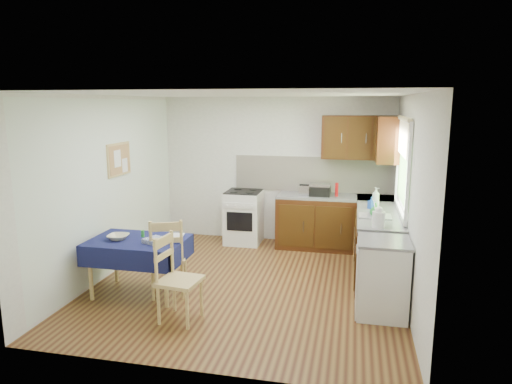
% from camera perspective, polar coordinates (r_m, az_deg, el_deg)
% --- Properties ---
extents(floor, '(4.20, 4.20, 0.00)m').
position_cam_1_polar(floor, '(6.27, -0.98, -11.38)').
color(floor, '#462412').
rests_on(floor, ground).
extents(ceiling, '(4.00, 4.20, 0.02)m').
position_cam_1_polar(ceiling, '(5.80, -1.06, 12.12)').
color(ceiling, white).
rests_on(ceiling, wall_back).
extents(wall_back, '(4.00, 0.02, 2.50)m').
position_cam_1_polar(wall_back, '(7.94, 2.47, 2.76)').
color(wall_back, silver).
rests_on(wall_back, ground).
extents(wall_front, '(4.00, 0.02, 2.50)m').
position_cam_1_polar(wall_front, '(3.95, -8.05, -5.84)').
color(wall_front, silver).
rests_on(wall_front, ground).
extents(wall_left, '(0.02, 4.20, 2.50)m').
position_cam_1_polar(wall_left, '(6.65, -18.04, 0.61)').
color(wall_left, silver).
rests_on(wall_left, ground).
extents(wall_right, '(0.02, 4.20, 2.50)m').
position_cam_1_polar(wall_right, '(5.79, 18.62, -0.90)').
color(wall_right, silver).
rests_on(wall_right, ground).
extents(base_cabinets, '(1.90, 2.30, 0.86)m').
position_cam_1_polar(base_cabinets, '(7.17, 12.02, -5.08)').
color(base_cabinets, '#331508').
rests_on(base_cabinets, ground).
extents(worktop_back, '(1.90, 0.60, 0.04)m').
position_cam_1_polar(worktop_back, '(7.60, 9.88, -0.60)').
color(worktop_back, slate).
rests_on(worktop_back, base_cabinets).
extents(worktop_right, '(0.60, 1.70, 0.04)m').
position_cam_1_polar(worktop_right, '(6.48, 15.18, -2.84)').
color(worktop_right, slate).
rests_on(worktop_right, base_cabinets).
extents(worktop_corner, '(0.60, 0.60, 0.04)m').
position_cam_1_polar(worktop_corner, '(7.60, 14.78, -0.80)').
color(worktop_corner, slate).
rests_on(worktop_corner, base_cabinets).
extents(splashback, '(2.70, 0.02, 0.60)m').
position_cam_1_polar(splashback, '(7.85, 7.13, 2.22)').
color(splashback, white).
rests_on(splashback, wall_back).
extents(upper_cabinets, '(1.20, 0.85, 0.70)m').
position_cam_1_polar(upper_cabinets, '(7.46, 13.79, 6.57)').
color(upper_cabinets, '#331508').
rests_on(upper_cabinets, wall_back).
extents(stove, '(0.60, 0.61, 0.92)m').
position_cam_1_polar(stove, '(7.90, -1.54, -3.12)').
color(stove, white).
rests_on(stove, ground).
extents(window, '(0.04, 1.48, 1.26)m').
position_cam_1_polar(window, '(6.42, 17.93, 3.88)').
color(window, '#2E5121').
rests_on(window, wall_right).
extents(fridge, '(0.58, 0.60, 0.89)m').
position_cam_1_polar(fridge, '(5.46, 15.53, -10.28)').
color(fridge, white).
rests_on(fridge, ground).
extents(corkboard, '(0.04, 0.62, 0.47)m').
position_cam_1_polar(corkboard, '(6.84, -16.74, 3.93)').
color(corkboard, tan).
rests_on(corkboard, wall_left).
extents(dining_table, '(1.19, 0.81, 0.72)m').
position_cam_1_polar(dining_table, '(5.94, -14.54, -6.74)').
color(dining_table, '#0F143E').
rests_on(dining_table, ground).
extents(chair_far, '(0.58, 0.58, 1.01)m').
position_cam_1_polar(chair_far, '(5.84, -11.07, -7.72)').
color(chair_far, tan).
rests_on(chair_far, ground).
extents(chair_near, '(0.48, 0.48, 0.97)m').
position_cam_1_polar(chair_near, '(5.20, -10.02, -10.28)').
color(chair_near, tan).
rests_on(chair_near, ground).
extents(toaster, '(0.24, 0.15, 0.18)m').
position_cam_1_polar(toaster, '(7.56, 6.22, 0.24)').
color(toaster, '#B1B2B6').
rests_on(toaster, worktop_back).
extents(sandwich_press, '(0.33, 0.29, 0.19)m').
position_cam_1_polar(sandwich_press, '(7.54, 7.99, 0.27)').
color(sandwich_press, black).
rests_on(sandwich_press, worktop_back).
extents(sauce_bottle, '(0.05, 0.05, 0.23)m').
position_cam_1_polar(sauce_bottle, '(7.50, 10.05, 0.28)').
color(sauce_bottle, red).
rests_on(sauce_bottle, worktop_back).
extents(yellow_packet, '(0.14, 0.11, 0.18)m').
position_cam_1_polar(yellow_packet, '(7.67, 8.67, 0.37)').
color(yellow_packet, yellow).
rests_on(yellow_packet, worktop_back).
extents(dish_rack, '(0.42, 0.32, 0.20)m').
position_cam_1_polar(dish_rack, '(6.28, 14.66, -2.83)').
color(dish_rack, '#939399').
rests_on(dish_rack, worktop_right).
extents(kettle, '(0.15, 0.15, 0.26)m').
position_cam_1_polar(kettle, '(5.76, 15.08, -3.16)').
color(kettle, white).
rests_on(kettle, worktop_right).
extents(cup, '(0.11, 0.11, 0.09)m').
position_cam_1_polar(cup, '(7.53, 14.76, -0.41)').
color(cup, white).
rests_on(cup, worktop_back).
extents(soap_bottle_a, '(0.16, 0.16, 0.29)m').
position_cam_1_polar(soap_bottle_a, '(6.87, 14.74, -0.64)').
color(soap_bottle_a, white).
rests_on(soap_bottle_a, worktop_right).
extents(soap_bottle_b, '(0.11, 0.11, 0.17)m').
position_cam_1_polar(soap_bottle_b, '(6.75, 14.21, -1.32)').
color(soap_bottle_b, blue).
rests_on(soap_bottle_b, worktop_right).
extents(soap_bottle_c, '(0.17, 0.17, 0.18)m').
position_cam_1_polar(soap_bottle_c, '(6.30, 14.68, -2.16)').
color(soap_bottle_c, '#268B34').
rests_on(soap_bottle_c, worktop_right).
extents(plate_bowl, '(0.27, 0.27, 0.06)m').
position_cam_1_polar(plate_bowl, '(5.97, -16.84, -5.41)').
color(plate_bowl, beige).
rests_on(plate_bowl, dining_table).
extents(book, '(0.23, 0.28, 0.02)m').
position_cam_1_polar(book, '(5.93, -10.83, -5.45)').
color(book, white).
rests_on(book, dining_table).
extents(spice_jar, '(0.04, 0.04, 0.09)m').
position_cam_1_polar(spice_jar, '(6.00, -13.98, -5.07)').
color(spice_jar, '#25882D').
rests_on(spice_jar, dining_table).
extents(tea_towel, '(0.36, 0.33, 0.05)m').
position_cam_1_polar(tea_towel, '(5.70, -12.29, -5.99)').
color(tea_towel, navy).
rests_on(tea_towel, dining_table).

